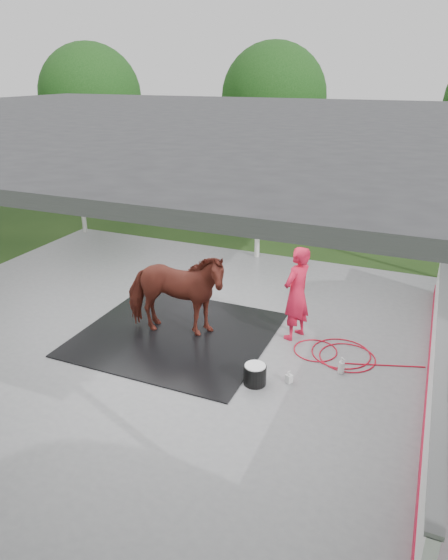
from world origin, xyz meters
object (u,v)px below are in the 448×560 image
at_px(dasher_board, 436,359).
at_px(wash_bucket, 255,374).
at_px(handler, 296,293).
at_px(horse, 175,293).

bearing_deg(dasher_board, wash_bucket, -159.90).
bearing_deg(wash_bucket, dasher_board, 20.10).
height_order(dasher_board, wash_bucket, dasher_board).
height_order(dasher_board, handler, handler).
distance_m(horse, wash_bucket, 2.26).
relative_size(dasher_board, horse, 4.01).
bearing_deg(dasher_board, horse, -179.75).
height_order(horse, wash_bucket, horse).
relative_size(dasher_board, handler, 4.43).
bearing_deg(handler, dasher_board, 94.03).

